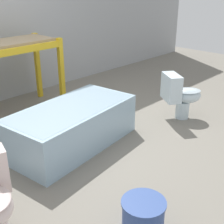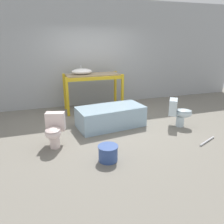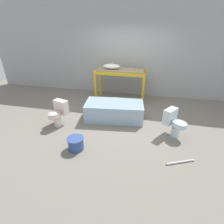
% 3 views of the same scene
% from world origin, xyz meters
% --- Properties ---
extents(ground_plane, '(12.00, 12.00, 0.00)m').
position_xyz_m(ground_plane, '(0.00, 0.00, 0.00)').
color(ground_plane, slate).
extents(shelving_rack, '(1.68, 0.71, 1.09)m').
position_xyz_m(shelving_rack, '(-0.14, 1.16, 0.89)').
color(shelving_rack, gold).
rests_on(shelving_rack, ground_plane).
extents(bathtub_main, '(1.69, 0.97, 0.50)m').
position_xyz_m(bathtub_main, '(-0.05, -0.26, 0.29)').
color(bathtub_main, '#99B7CC').
rests_on(bathtub_main, ground_plane).
extents(toilet_near, '(0.64, 0.59, 0.67)m').
position_xyz_m(toilet_near, '(1.54, -0.77, 0.37)').
color(toilet_near, silver).
rests_on(toilet_near, ground_plane).
extents(bucket_white, '(0.36, 0.36, 0.29)m').
position_xyz_m(bucket_white, '(-0.59, -1.78, 0.15)').
color(bucket_white, '#334C8C').
rests_on(bucket_white, ground_plane).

